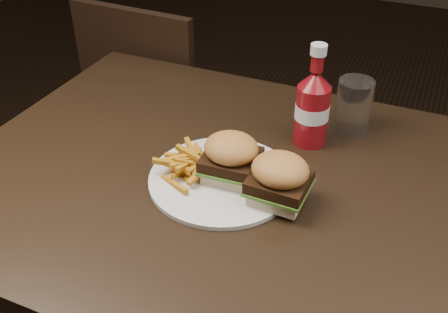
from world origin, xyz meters
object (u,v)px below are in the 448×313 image
at_px(chair_far, 172,116).
at_px(ketchup_bottle, 311,117).
at_px(dining_table, 266,193).
at_px(plate, 222,179).
at_px(tumbler, 353,106).

bearing_deg(chair_far, ketchup_bottle, 145.02).
distance_m(dining_table, ketchup_bottle, 0.19).
relative_size(plate, ketchup_bottle, 2.03).
relative_size(dining_table, ketchup_bottle, 8.90).
distance_m(chair_far, tumbler, 0.84).
bearing_deg(chair_far, dining_table, 134.20).
bearing_deg(ketchup_bottle, chair_far, 142.19).
bearing_deg(tumbler, chair_far, 150.58).
bearing_deg(tumbler, dining_table, -110.98).
height_order(ketchup_bottle, tumbler, ketchup_bottle).
relative_size(dining_table, tumbler, 10.22).
xyz_separation_m(chair_far, plate, (0.47, -0.65, 0.33)).
bearing_deg(plate, chair_far, 126.04).
bearing_deg(tumbler, plate, -122.53).
bearing_deg(plate, tumbler, 57.47).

